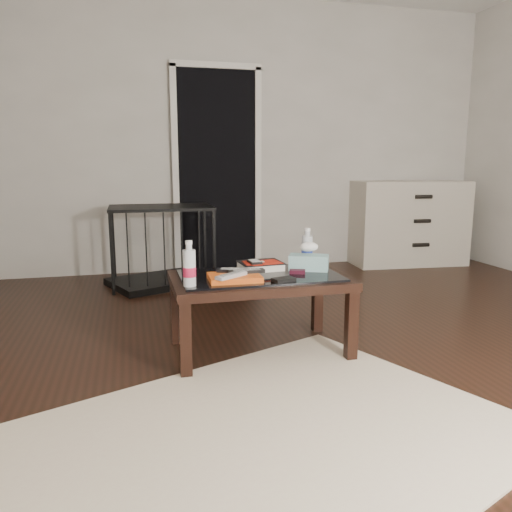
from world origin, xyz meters
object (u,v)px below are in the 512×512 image
(pet_crate, at_px, (163,259))
(tissue_box, at_px, (309,262))
(water_bottle_right, at_px, (307,247))
(dresser, at_px, (408,223))
(textbook, at_px, (261,266))
(water_bottle_left, at_px, (189,263))
(coffee_table, at_px, (260,285))

(pet_crate, height_order, tissue_box, pet_crate)
(pet_crate, height_order, water_bottle_right, pet_crate)
(dresser, height_order, textbook, dresser)
(water_bottle_left, bearing_deg, textbook, 33.25)
(coffee_table, distance_m, water_bottle_left, 0.49)
(dresser, xyz_separation_m, pet_crate, (-2.66, -0.29, -0.22))
(textbook, xyz_separation_m, tissue_box, (0.28, -0.08, 0.02))
(water_bottle_right, height_order, tissue_box, water_bottle_right)
(textbook, bearing_deg, pet_crate, 101.24)
(pet_crate, relative_size, water_bottle_left, 4.45)
(coffee_table, xyz_separation_m, dresser, (2.22, 2.10, 0.05))
(tissue_box, bearing_deg, textbook, -171.02)
(coffee_table, distance_m, water_bottle_right, 0.41)
(coffee_table, xyz_separation_m, water_bottle_left, (-0.42, -0.17, 0.18))
(coffee_table, bearing_deg, dresser, 43.43)
(pet_crate, xyz_separation_m, water_bottle_right, (0.77, -1.66, 0.35))
(textbook, height_order, water_bottle_right, water_bottle_right)
(textbook, bearing_deg, tissue_box, -20.94)
(water_bottle_right, bearing_deg, coffee_table, -156.72)
(coffee_table, distance_m, textbook, 0.16)
(water_bottle_left, xyz_separation_m, tissue_box, (0.74, 0.22, -0.07))
(water_bottle_right, bearing_deg, water_bottle_left, -157.34)
(water_bottle_left, relative_size, water_bottle_right, 1.00)
(textbook, height_order, tissue_box, tissue_box)
(dresser, height_order, water_bottle_left, dresser)
(dresser, xyz_separation_m, water_bottle_right, (-1.88, -1.96, 0.13))
(dresser, height_order, pet_crate, dresser)
(pet_crate, bearing_deg, coffee_table, -98.52)
(water_bottle_right, bearing_deg, pet_crate, 114.94)
(pet_crate, xyz_separation_m, tissue_box, (0.75, -1.76, 0.28))
(dresser, bearing_deg, pet_crate, -169.49)
(water_bottle_left, relative_size, tissue_box, 1.03)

